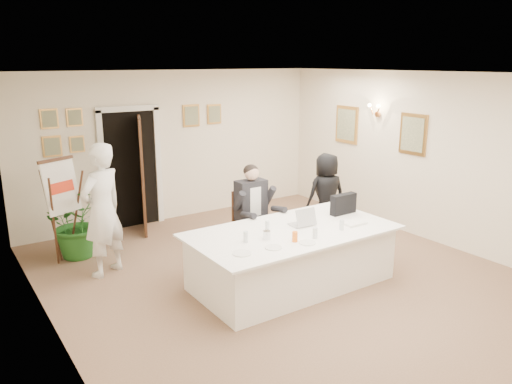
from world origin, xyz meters
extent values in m
plane|color=brown|center=(0.00, 0.00, 0.00)|extent=(7.00, 7.00, 0.00)
cube|color=white|center=(0.00, 0.00, 2.80)|extent=(6.00, 7.00, 0.02)
cube|color=white|center=(0.00, 3.50, 1.40)|extent=(6.00, 0.10, 2.80)
cube|color=white|center=(-3.00, 0.00, 1.40)|extent=(0.10, 7.00, 2.80)
cube|color=white|center=(3.00, 0.00, 1.40)|extent=(0.10, 7.00, 2.80)
cube|color=black|center=(-0.90, 3.47, 1.05)|extent=(0.92, 0.06, 2.10)
cube|color=white|center=(-1.42, 3.44, 1.05)|extent=(0.10, 0.06, 2.20)
cube|color=white|center=(-0.38, 3.44, 1.05)|extent=(0.10, 0.06, 2.20)
cube|color=#391C12|center=(-0.85, 3.05, 1.03)|extent=(0.33, 0.81, 2.02)
cube|color=white|center=(-0.03, -0.15, 0.38)|extent=(2.60, 1.30, 0.75)
cube|color=white|center=(-0.03, -0.15, 0.76)|extent=(2.78, 1.48, 0.03)
cube|color=white|center=(-2.42, 2.27, 1.19)|extent=(0.56, 0.38, 0.77)
imported|color=white|center=(-2.01, 1.60, 0.95)|extent=(0.82, 0.72, 1.89)
imported|color=black|center=(1.68, 1.09, 0.73)|extent=(0.79, 0.60, 1.45)
imported|color=#236421|center=(-2.14, 2.50, 0.55)|extent=(1.07, 0.95, 1.11)
cube|color=black|center=(1.04, 0.01, 0.92)|extent=(0.43, 0.13, 0.30)
cube|color=white|center=(0.83, -0.43, 0.79)|extent=(0.32, 0.22, 0.03)
cylinder|color=white|center=(-1.04, -0.49, 0.78)|extent=(0.25, 0.25, 0.01)
cylinder|color=white|center=(-0.63, -0.55, 0.78)|extent=(0.24, 0.24, 0.01)
cylinder|color=white|center=(-0.18, -0.65, 0.78)|extent=(0.24, 0.24, 0.01)
cylinder|color=silver|center=(-0.79, -0.19, 0.84)|extent=(0.07, 0.07, 0.14)
cylinder|color=silver|center=(0.02, -0.56, 0.84)|extent=(0.07, 0.07, 0.14)
cylinder|color=silver|center=(0.52, -0.51, 0.84)|extent=(0.07, 0.07, 0.14)
cylinder|color=silver|center=(-0.33, 0.00, 0.84)|extent=(0.07, 0.07, 0.14)
cylinder|color=orange|center=(-0.27, -0.52, 0.84)|extent=(0.08, 0.08, 0.13)
cylinder|color=silver|center=(-0.51, -0.25, 0.83)|extent=(0.11, 0.11, 0.11)
camera|label=1|loc=(-3.95, -5.10, 2.96)|focal=35.00mm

